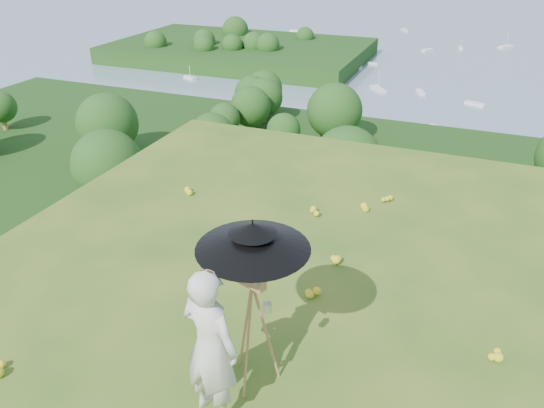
% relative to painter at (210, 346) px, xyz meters
% --- Properties ---
extents(ground, '(14.00, 14.00, 0.00)m').
position_rel_painter_xyz_m(ground, '(1.94, 1.50, -0.92)').
color(ground, '#33601B').
rests_on(ground, ground).
extents(forest_slope, '(140.00, 56.00, 22.00)m').
position_rel_painter_xyz_m(forest_slope, '(1.94, 36.50, -29.92)').
color(forest_slope, '#193C10').
rests_on(forest_slope, bay_water).
extents(shoreline_tier, '(170.00, 28.00, 8.00)m').
position_rel_painter_xyz_m(shoreline_tier, '(1.94, 76.50, -36.92)').
color(shoreline_tier, '#6F6959').
rests_on(shoreline_tier, bay_water).
extents(bay_water, '(700.00, 700.00, 0.00)m').
position_rel_painter_xyz_m(bay_water, '(1.94, 241.50, -34.92)').
color(bay_water, '#758FA8').
rests_on(bay_water, ground).
extents(peninsula, '(90.00, 60.00, 12.00)m').
position_rel_painter_xyz_m(peninsula, '(-73.06, 156.50, -29.92)').
color(peninsula, '#193C10').
rests_on(peninsula, bay_water).
extents(slope_trees, '(110.00, 50.00, 6.00)m').
position_rel_painter_xyz_m(slope_trees, '(1.94, 36.50, -15.92)').
color(slope_trees, '#174C18').
rests_on(slope_trees, forest_slope).
extents(harbor_town, '(110.00, 22.00, 5.00)m').
position_rel_painter_xyz_m(harbor_town, '(1.94, 76.50, -30.42)').
color(harbor_town, silver).
rests_on(harbor_town, shoreline_tier).
extents(moored_boats, '(140.00, 140.00, 0.70)m').
position_rel_painter_xyz_m(moored_boats, '(-10.56, 162.50, -34.57)').
color(moored_boats, white).
rests_on(moored_boats, bay_water).
extents(wildflowers, '(10.00, 10.50, 0.12)m').
position_rel_painter_xyz_m(wildflowers, '(1.94, 1.75, -0.86)').
color(wildflowers, yellow).
rests_on(wildflowers, ground).
extents(painter, '(0.76, 0.59, 1.84)m').
position_rel_painter_xyz_m(painter, '(0.00, 0.00, 0.00)').
color(painter, silver).
rests_on(painter, ground).
extents(field_easel, '(0.79, 0.79, 1.65)m').
position_rel_painter_xyz_m(field_easel, '(0.22, 0.57, -0.10)').
color(field_easel, '#AD6C48').
rests_on(field_easel, ground).
extents(sun_umbrella, '(1.36, 1.36, 0.75)m').
position_rel_painter_xyz_m(sun_umbrella, '(0.22, 0.60, 0.81)').
color(sun_umbrella, black).
rests_on(sun_umbrella, field_easel).
extents(painter_cap, '(0.20, 0.24, 0.10)m').
position_rel_painter_xyz_m(painter_cap, '(0.00, 0.00, 0.87)').
color(painter_cap, '#C86D72').
rests_on(painter_cap, painter).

